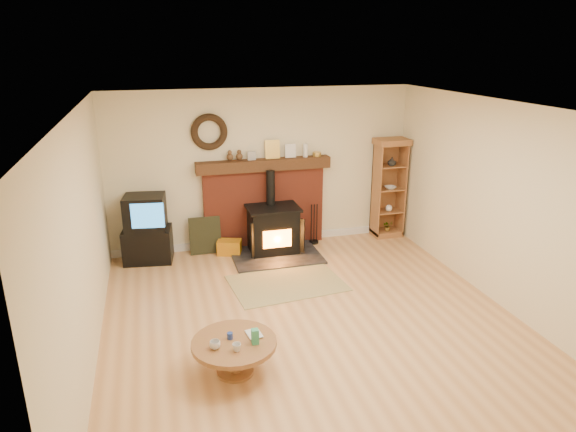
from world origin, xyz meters
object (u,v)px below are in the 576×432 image
object	(u,v)px
coffee_table	(234,347)
curio_cabinet	(388,188)
tv_unit	(147,230)
wood_stove	(274,231)

from	to	relation	value
coffee_table	curio_cabinet	bearing A→B (deg)	45.36
coffee_table	tv_unit	bearing A→B (deg)	104.21
tv_unit	coffee_table	xyz separation A→B (m)	(0.82, -3.24, -0.20)
wood_stove	tv_unit	xyz separation A→B (m)	(-1.97, 0.19, 0.13)
wood_stove	curio_cabinet	xyz separation A→B (m)	(2.13, 0.27, 0.49)
tv_unit	coffee_table	distance (m)	3.35
wood_stove	coffee_table	world-z (taller)	wood_stove
curio_cabinet	coffee_table	bearing A→B (deg)	-134.64
wood_stove	coffee_table	bearing A→B (deg)	-110.73
tv_unit	coffee_table	world-z (taller)	tv_unit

